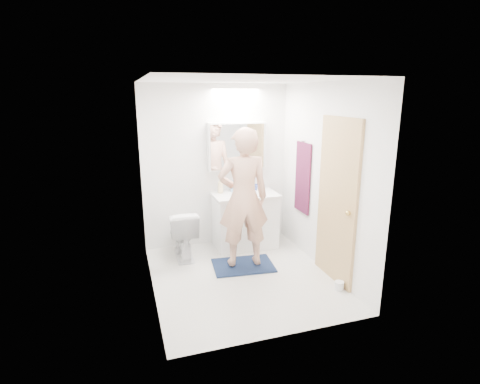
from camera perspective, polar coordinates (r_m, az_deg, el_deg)
name	(u,v)px	position (r m, az deg, el deg)	size (l,w,h in m)	color
floor	(242,277)	(4.86, 0.35, -12.83)	(2.50, 2.50, 0.00)	silver
ceiling	(243,80)	(4.31, 0.40, 16.72)	(2.50, 2.50, 0.00)	white
wall_back	(216,166)	(5.61, -3.61, 3.93)	(2.50, 2.50, 0.00)	white
wall_front	(287,217)	(3.32, 7.12, -3.86)	(2.50, 2.50, 0.00)	white
wall_left	(147,192)	(4.24, -13.92, -0.07)	(2.50, 2.50, 0.00)	white
wall_right	(324,179)	(4.88, 12.74, 1.95)	(2.50, 2.50, 0.00)	white
vanity_cabinet	(245,221)	(5.65, 0.77, -4.47)	(0.90, 0.55, 0.78)	white
countertop	(245,195)	(5.53, 0.78, -0.45)	(0.95, 0.58, 0.04)	white
sink_basin	(244,192)	(5.55, 0.69, -0.03)	(0.36, 0.36, 0.03)	silver
faucet	(241,185)	(5.71, 0.08, 1.07)	(0.02, 0.02, 0.16)	#B8B8BC
medicine_cabinet	(237,146)	(5.57, -0.46, 7.00)	(0.88, 0.14, 0.70)	white
mirror_panel	(239,147)	(5.50, -0.22, 6.90)	(0.84, 0.01, 0.66)	silver
toilet	(183,233)	(5.35, -8.73, -6.23)	(0.39, 0.69, 0.70)	white
bath_rug	(243,265)	(5.13, 0.49, -11.12)	(0.80, 0.55, 0.02)	#152443
person	(243,198)	(4.80, 0.52, -0.94)	(0.66, 0.43, 1.81)	tan
door	(337,201)	(4.63, 14.55, -1.41)	(0.04, 0.80, 2.00)	tan
door_knob	(348,213)	(4.39, 16.14, -3.11)	(0.06, 0.06, 0.06)	gold
towel	(303,178)	(5.36, 9.53, 2.15)	(0.02, 0.42, 1.00)	black
towel_hook	(303,141)	(5.27, 9.64, 7.67)	(0.02, 0.02, 0.07)	silver
soap_bottle_a	(220,185)	(5.54, -3.00, 1.01)	(0.09, 0.09, 0.23)	beige
soap_bottle_b	(234,186)	(5.64, -0.99, 0.96)	(0.08, 0.08, 0.18)	#5D95C8
toothbrush_cup	(255,187)	(5.73, 2.31, 0.74)	(0.10, 0.10, 0.09)	#394EAC
toilet_paper_roll	(339,286)	(4.72, 14.89, -13.62)	(0.11, 0.11, 0.10)	silver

